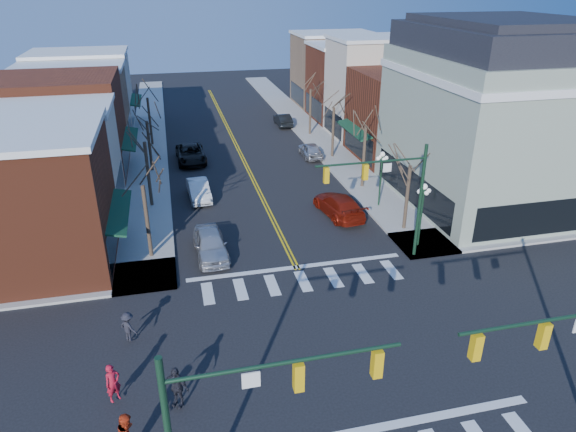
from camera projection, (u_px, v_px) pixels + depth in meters
ground at (338, 351)px, 23.69m from camera, size 160.00×160.00×0.00m
sidewalk_left at (148, 201)px, 39.48m from camera, size 3.50×70.00×0.15m
sidewalk_right at (362, 182)px, 43.14m from camera, size 3.50×70.00×0.15m
bldg_left_brick_a at (16, 204)px, 29.13m from camera, size 10.00×8.50×8.00m
bldg_left_stucco_a at (43, 164)px, 36.08m from camera, size 10.00×7.00×7.50m
bldg_left_brick_b at (60, 128)px, 42.92m from camera, size 10.00×9.00×8.50m
bldg_left_tan at (74, 110)px, 50.35m from camera, size 10.00×7.50×7.80m
bldg_left_stucco_b at (83, 92)px, 57.11m from camera, size 10.00×8.00×8.20m
bldg_right_brick_a at (410, 115)px, 47.97m from camera, size 10.00×8.50×8.00m
bldg_right_stucco at (379, 89)px, 54.39m from camera, size 10.00×7.00×10.00m
bldg_right_brick_b at (354, 83)px, 61.33m from camera, size 10.00×8.00×8.50m
bldg_right_tan at (334, 70)px, 68.28m from camera, size 10.00×8.00×9.00m
victorian_corner at (495, 115)px, 37.14m from camera, size 12.25×14.25×13.30m
traffic_mast_near_left at (237, 419)px, 14.02m from camera, size 6.60×0.28×7.20m
traffic_mast_far_right at (392, 188)px, 29.40m from camera, size 6.60×0.28×7.20m
lamppost_corner at (422, 204)px, 31.66m from camera, size 0.36×0.36×4.33m
lamppost_midblock at (381, 170)px, 37.40m from camera, size 0.36×0.36×4.33m
tree_left_a at (147, 223)px, 30.64m from camera, size 0.24×0.24×4.76m
tree_left_b at (148, 175)px, 37.64m from camera, size 0.24×0.24×5.04m
tree_left_c at (150, 147)px, 44.80m from camera, size 0.24×0.24×4.55m
tree_left_d at (150, 122)px, 51.79m from camera, size 0.24×0.24×4.90m
tree_right_a at (407, 199)px, 34.19m from camera, size 0.24×0.24×4.62m
tree_right_b at (364, 157)px, 41.13m from camera, size 0.24×0.24×5.18m
tree_right_c at (333, 133)px, 48.26m from camera, size 0.24×0.24×4.83m
tree_right_d at (310, 113)px, 55.29m from camera, size 0.24×0.24×4.97m
car_left_near at (211, 244)px, 31.52m from camera, size 2.07×4.78×1.61m
car_left_mid at (199, 190)px, 39.81m from camera, size 1.75×4.41×1.43m
car_left_far at (191, 154)px, 47.79m from camera, size 2.71×5.62×1.54m
car_right_near at (339, 205)px, 36.99m from camera, size 2.88×5.64×1.57m
car_right_mid at (310, 150)px, 49.09m from camera, size 1.68×4.17×1.42m
car_right_far at (283, 120)px, 59.57m from camera, size 1.50×4.26×1.40m
pedestrian_red_a at (113, 383)px, 20.43m from camera, size 0.75×0.68×1.72m
pedestrian_dark_a at (176, 387)px, 20.13m from camera, size 1.16×1.00×1.87m
pedestrian_dark_b at (128, 327)px, 23.87m from camera, size 1.10×1.09×1.52m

